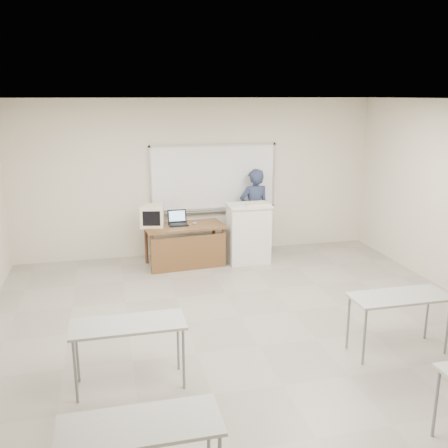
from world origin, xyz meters
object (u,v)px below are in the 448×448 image
object	(u,v)px
podium	(248,233)
presenter	(254,211)
keyboard	(259,205)
instructor_desk	(185,238)
whiteboard	(214,178)
crt_monitor	(153,216)
laptop	(178,221)
mouse	(194,223)

from	to	relation	value
podium	presenter	size ratio (longest dim) A/B	0.66
keyboard	instructor_desk	bearing A→B (deg)	176.28
whiteboard	keyboard	xyz separation A→B (m)	(0.64, -0.89, -0.37)
whiteboard	crt_monitor	size ratio (longest dim) A/B	5.45
keyboard	podium	bearing A→B (deg)	142.25
whiteboard	instructor_desk	xyz separation A→B (m)	(-0.70, -0.78, -0.94)
podium	presenter	world-z (taller)	presenter
crt_monitor	laptop	xyz separation A→B (m)	(0.45, -0.04, -0.13)
presenter	podium	bearing A→B (deg)	56.10
laptop	presenter	distance (m)	1.61
podium	crt_monitor	world-z (taller)	crt_monitor
instructor_desk	presenter	size ratio (longest dim) A/B	0.85
instructor_desk	keyboard	xyz separation A→B (m)	(1.34, -0.11, 0.57)
whiteboard	keyboard	distance (m)	1.15
crt_monitor	mouse	bearing A→B (deg)	5.00
keyboard	presenter	size ratio (longest dim) A/B	0.27
whiteboard	crt_monitor	xyz separation A→B (m)	(-1.25, -0.54, -0.55)
crt_monitor	instructor_desk	bearing A→B (deg)	-12.57
whiteboard	podium	world-z (taller)	whiteboard
podium	presenter	xyz separation A→B (m)	(0.28, 0.55, 0.28)
whiteboard	presenter	bearing A→B (deg)	-15.60
laptop	presenter	size ratio (longest dim) A/B	0.21
whiteboard	keyboard	world-z (taller)	whiteboard
crt_monitor	podium	bearing A→B (deg)	3.36
whiteboard	crt_monitor	distance (m)	1.47
whiteboard	podium	xyz separation A→B (m)	(0.49, -0.77, -0.93)
keyboard	mouse	bearing A→B (deg)	167.59
podium	laptop	distance (m)	1.33
whiteboard	mouse	world-z (taller)	whiteboard
podium	laptop	size ratio (longest dim) A/B	3.20
mouse	instructor_desk	bearing A→B (deg)	-162.25
crt_monitor	presenter	size ratio (longest dim) A/B	0.27
podium	laptop	xyz separation A→B (m)	(-1.29, 0.19, 0.25)
mouse	presenter	bearing A→B (deg)	-3.49
whiteboard	crt_monitor	bearing A→B (deg)	-156.54
whiteboard	instructor_desk	world-z (taller)	whiteboard
whiteboard	laptop	distance (m)	1.19
laptop	keyboard	size ratio (longest dim) A/B	0.75
mouse	presenter	xyz separation A→B (m)	(1.27, 0.40, 0.07)
crt_monitor	keyboard	xyz separation A→B (m)	(1.89, -0.35, 0.18)
mouse	presenter	size ratio (longest dim) A/B	0.05
laptop	mouse	distance (m)	0.31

